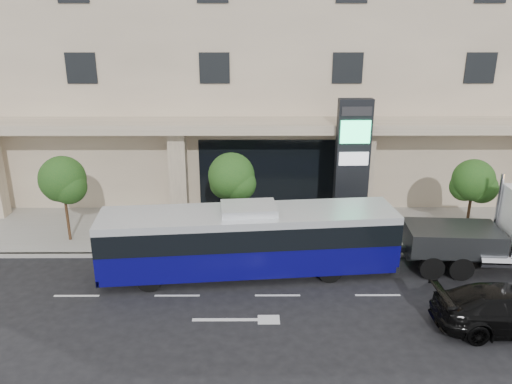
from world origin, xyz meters
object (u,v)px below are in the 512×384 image
tow_truck (510,235)px  signage_pylon (352,165)px  black_sedan (511,309)px  city_bus (249,239)px

tow_truck → signage_pylon: (-6.04, 4.44, 1.85)m
black_sedan → signage_pylon: signage_pylon is taller
city_bus → signage_pylon: signage_pylon is taller
tow_truck → black_sedan: size_ratio=1.68×
city_bus → signage_pylon: bearing=36.7°
tow_truck → signage_pylon: bearing=147.7°
city_bus → signage_pylon: (5.13, 4.65, 1.94)m
city_bus → tow_truck: tow_truck is taller
city_bus → tow_truck: (11.18, 0.22, 0.09)m
city_bus → black_sedan: bearing=-29.7°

